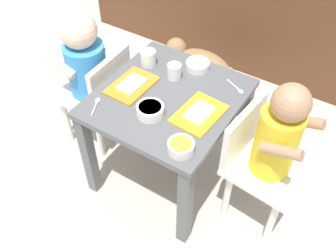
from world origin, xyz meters
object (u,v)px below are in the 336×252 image
(seated_child_right, at_px, (273,142))
(veggie_bowl_far, at_px, (181,147))
(water_cup_left, at_px, (174,72))
(spoon_by_left_tray, at_px, (237,88))
(dog, at_px, (199,65))
(food_tray_left, at_px, (132,85))
(seated_child_left, at_px, (88,66))
(food_tray_right, at_px, (199,113))
(water_cup_right, at_px, (148,59))
(dining_table, at_px, (168,113))
(spoon_by_right_tray, at_px, (96,104))
(veggie_bowl_near, at_px, (150,110))
(cereal_bowl_right_side, at_px, (198,65))

(seated_child_right, xyz_separation_m, veggie_bowl_far, (-0.24, -0.25, 0.07))
(water_cup_left, bearing_deg, spoon_by_left_tray, 16.32)
(dog, height_order, food_tray_left, food_tray_left)
(seated_child_right, xyz_separation_m, food_tray_left, (-0.57, -0.06, 0.05))
(seated_child_left, xyz_separation_m, food_tray_right, (0.58, -0.04, 0.04))
(food_tray_left, height_order, veggie_bowl_far, veggie_bowl_far)
(water_cup_right, bearing_deg, seated_child_left, -156.00)
(water_cup_left, bearing_deg, food_tray_right, -35.50)
(food_tray_left, bearing_deg, veggie_bowl_far, -28.88)
(food_tray_right, bearing_deg, seated_child_left, 175.66)
(dining_table, xyz_separation_m, water_cup_right, (-0.18, 0.13, 0.12))
(food_tray_left, height_order, spoon_by_right_tray, food_tray_left)
(spoon_by_right_tray, bearing_deg, dining_table, 43.31)
(dining_table, distance_m, veggie_bowl_far, 0.30)
(seated_child_left, height_order, spoon_by_right_tray, seated_child_left)
(dog, distance_m, spoon_by_right_tray, 0.79)
(food_tray_left, height_order, spoon_by_left_tray, food_tray_left)
(veggie_bowl_far, distance_m, veggie_bowl_near, 0.21)
(veggie_bowl_far, bearing_deg, seated_child_right, 46.08)
(veggie_bowl_far, relative_size, veggie_bowl_near, 0.88)
(dining_table, relative_size, cereal_bowl_right_side, 5.64)
(dog, bearing_deg, spoon_by_right_tray, -93.75)
(water_cup_right, bearing_deg, food_tray_right, -24.98)
(food_tray_left, distance_m, spoon_by_left_tray, 0.41)
(veggie_bowl_near, bearing_deg, dog, 102.64)
(seated_child_right, bearing_deg, food_tray_right, -167.31)
(food_tray_left, bearing_deg, water_cup_right, 99.58)
(spoon_by_left_tray, bearing_deg, dog, 133.54)
(water_cup_right, distance_m, veggie_bowl_near, 0.30)
(spoon_by_right_tray, bearing_deg, water_cup_right, 85.99)
(cereal_bowl_right_side, bearing_deg, veggie_bowl_far, -67.81)
(food_tray_right, xyz_separation_m, veggie_bowl_far, (0.03, -0.19, 0.02))
(dining_table, xyz_separation_m, veggie_bowl_near, (0.00, -0.12, 0.11))
(seated_child_right, height_order, veggie_bowl_far, seated_child_right)
(dining_table, xyz_separation_m, seated_child_left, (-0.42, 0.02, 0.05))
(food_tray_right, bearing_deg, veggie_bowl_far, -80.02)
(seated_child_left, distance_m, food_tray_left, 0.28)
(food_tray_right, bearing_deg, veggie_bowl_near, -148.24)
(veggie_bowl_near, bearing_deg, water_cup_left, 99.75)
(food_tray_left, distance_m, water_cup_left, 0.18)
(dining_table, bearing_deg, food_tray_right, -10.08)
(dog, distance_m, water_cup_right, 0.52)
(food_tray_right, xyz_separation_m, cereal_bowl_right_side, (-0.14, 0.24, 0.01))
(cereal_bowl_right_side, xyz_separation_m, spoon_by_right_tray, (-0.21, -0.40, -0.01))
(water_cup_right, bearing_deg, dining_table, -35.45)
(dog, xyz_separation_m, cereal_bowl_right_side, (0.16, -0.34, 0.28))
(seated_child_left, bearing_deg, dog, 63.05)
(veggie_bowl_near, xyz_separation_m, cereal_bowl_right_side, (0.01, 0.33, -0.00))
(water_cup_right, height_order, veggie_bowl_far, water_cup_right)
(seated_child_left, xyz_separation_m, veggie_bowl_near, (0.42, -0.14, 0.06))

